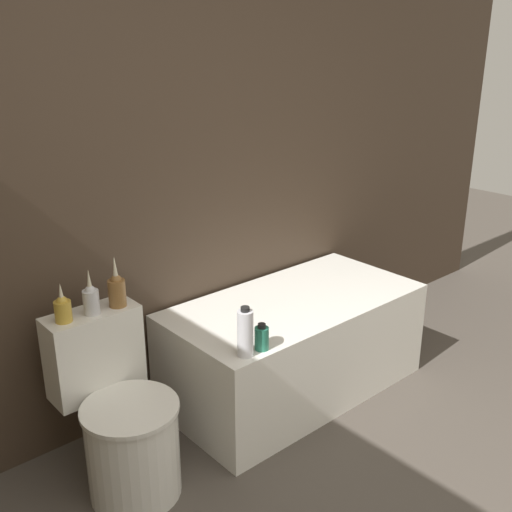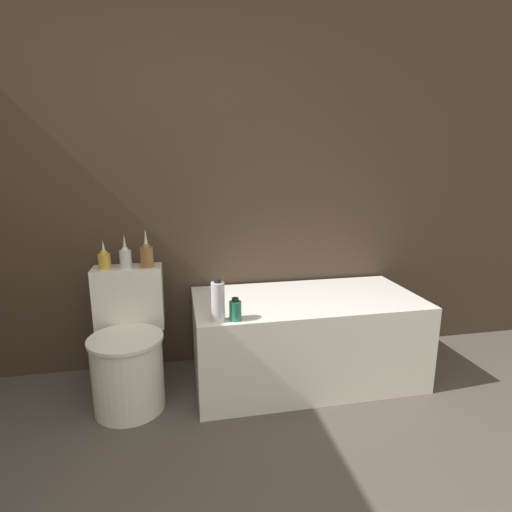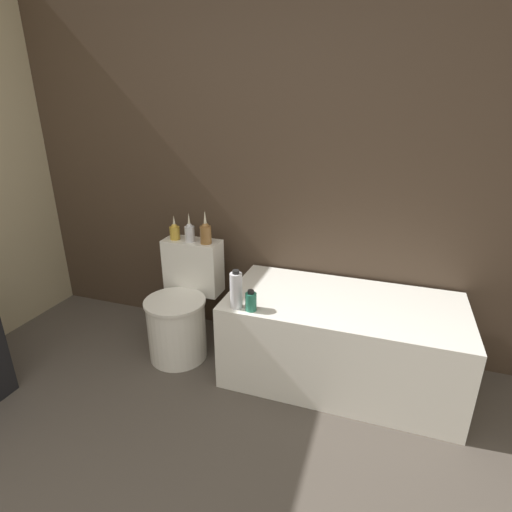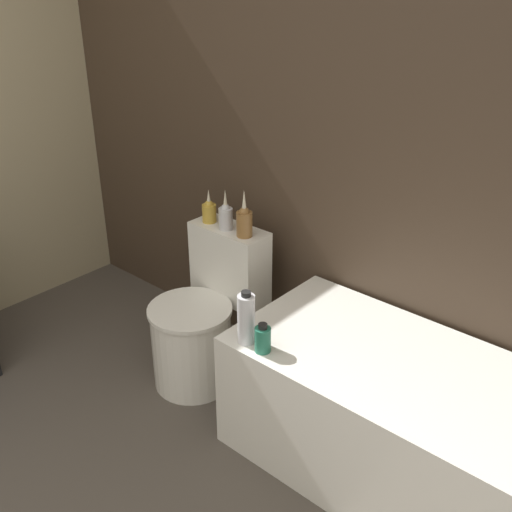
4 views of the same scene
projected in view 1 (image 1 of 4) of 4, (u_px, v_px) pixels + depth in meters
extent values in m
cube|color=#423326|center=(111.00, 173.00, 2.76)|extent=(6.40, 0.06, 2.60)
cube|color=white|center=(294.00, 345.00, 3.33)|extent=(1.43, 0.71, 0.56)
cube|color=#B7BCC6|center=(295.00, 300.00, 3.23)|extent=(1.23, 0.51, 0.01)
cylinder|color=white|center=(133.00, 452.00, 2.57)|extent=(0.40, 0.40, 0.42)
cylinder|color=white|center=(130.00, 408.00, 2.50)|extent=(0.42, 0.42, 0.02)
cube|color=white|center=(94.00, 352.00, 2.65)|extent=(0.41, 0.18, 0.39)
cylinder|color=gold|center=(63.00, 311.00, 2.48)|extent=(0.07, 0.07, 0.09)
sphere|color=gold|center=(62.00, 301.00, 2.47)|extent=(0.05, 0.05, 0.05)
cone|color=beige|center=(61.00, 292.00, 2.45)|extent=(0.02, 0.02, 0.08)
cylinder|color=silver|center=(91.00, 302.00, 2.55)|extent=(0.07, 0.07, 0.11)
sphere|color=silver|center=(90.00, 291.00, 2.53)|extent=(0.05, 0.05, 0.05)
cone|color=beige|center=(89.00, 280.00, 2.52)|extent=(0.02, 0.02, 0.10)
cylinder|color=olive|center=(117.00, 293.00, 2.62)|extent=(0.08, 0.08, 0.12)
sphere|color=olive|center=(116.00, 280.00, 2.60)|extent=(0.05, 0.05, 0.05)
cone|color=beige|center=(115.00, 268.00, 2.58)|extent=(0.03, 0.03, 0.11)
cylinder|color=silver|center=(245.00, 334.00, 2.63)|extent=(0.07, 0.07, 0.22)
cylinder|color=black|center=(245.00, 309.00, 2.59)|extent=(0.04, 0.04, 0.02)
cylinder|color=#267259|center=(262.00, 338.00, 2.70)|extent=(0.07, 0.07, 0.11)
cylinder|color=black|center=(262.00, 326.00, 2.68)|extent=(0.04, 0.04, 0.02)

